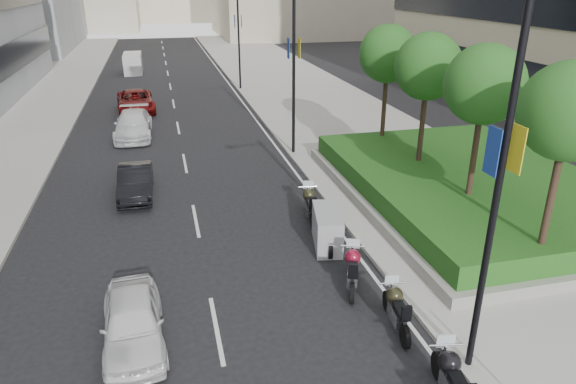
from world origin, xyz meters
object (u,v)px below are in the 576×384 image
object	(u,v)px
motorcycle_4	(352,269)
motorcycle_3	(396,309)
delivery_van	(133,64)
lamp_post_2	(236,28)
motorcycle_5	(327,229)
lamp_post_1	(291,59)
motorcycle_6	(310,204)
lamp_post_0	(494,176)
car_a	(133,322)
car_c	(133,125)
car_d	(136,101)
motorcycle_2	(452,381)
car_b	(136,182)

from	to	relation	value
motorcycle_4	motorcycle_3	bearing A→B (deg)	-148.05
motorcycle_4	delivery_van	world-z (taller)	delivery_van
lamp_post_2	motorcycle_5	size ratio (longest dim) A/B	3.89
lamp_post_1	motorcycle_6	world-z (taller)	lamp_post_1
motorcycle_5	motorcycle_4	bearing A→B (deg)	-169.82
lamp_post_0	delivery_van	world-z (taller)	lamp_post_0
motorcycle_4	delivery_van	xyz separation A→B (m)	(-7.61, 41.80, 0.27)
motorcycle_3	car_a	world-z (taller)	car_a
lamp_post_1	car_a	bearing A→B (deg)	-118.98
car_a	car_c	world-z (taller)	car_c
lamp_post_1	delivery_van	distance (m)	30.54
motorcycle_4	delivery_van	bearing A→B (deg)	30.74
lamp_post_1	car_d	world-z (taller)	lamp_post_1
motorcycle_5	delivery_van	bearing A→B (deg)	22.54
lamp_post_0	motorcycle_3	world-z (taller)	lamp_post_0
lamp_post_1	car_c	distance (m)	10.89
lamp_post_1	motorcycle_2	xyz separation A→B (m)	(-0.88, -17.90, -4.43)
car_b	car_d	distance (m)	15.94
motorcycle_5	car_a	xyz separation A→B (m)	(-6.50, -3.82, -0.01)
car_b	delivery_van	size ratio (longest dim) A/B	0.88
motorcycle_5	car_d	world-z (taller)	car_d
motorcycle_3	motorcycle_6	world-z (taller)	motorcycle_6
motorcycle_2	lamp_post_0	bearing A→B (deg)	-34.15
car_a	lamp_post_2	bearing A→B (deg)	73.34
lamp_post_2	car_d	xyz separation A→B (m)	(-8.31, -5.90, -4.32)
lamp_post_1	motorcycle_3	xyz separation A→B (m)	(-0.88, -15.07, -4.48)
motorcycle_6	motorcycle_5	bearing A→B (deg)	-172.57
lamp_post_0	motorcycle_2	bearing A→B (deg)	-134.26
lamp_post_0	car_a	xyz separation A→B (m)	(-7.77, 2.97, -4.41)
motorcycle_2	delivery_van	distance (m)	47.49
motorcycle_4	car_a	size ratio (longest dim) A/B	0.57
motorcycle_2	car_b	world-z (taller)	car_b
motorcycle_3	car_a	bearing A→B (deg)	89.25
car_c	car_d	world-z (taller)	car_d
lamp_post_1	car_a	world-z (taller)	lamp_post_1
lamp_post_1	car_c	xyz separation A→B (m)	(-8.29, 5.60, -4.32)
car_c	car_d	bearing A→B (deg)	91.51
lamp_post_0	lamp_post_1	size ratio (longest dim) A/B	1.00
motorcycle_3	car_d	bearing A→B (deg)	23.08
motorcycle_3	motorcycle_4	world-z (taller)	motorcycle_4
car_b	car_d	size ratio (longest dim) A/B	0.74
motorcycle_5	car_b	bearing A→B (deg)	57.74
lamp_post_2	car_a	size ratio (longest dim) A/B	2.35
motorcycle_5	car_d	xyz separation A→B (m)	(-7.04, 22.32, 0.09)
motorcycle_5	car_d	size ratio (longest dim) A/B	0.43
motorcycle_4	motorcycle_5	distance (m)	2.68
lamp_post_1	car_d	distance (m)	15.30
car_c	lamp_post_1	bearing A→B (deg)	-32.67
car_d	lamp_post_2	bearing A→B (deg)	31.03
delivery_van	motorcycle_2	bearing A→B (deg)	-80.14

